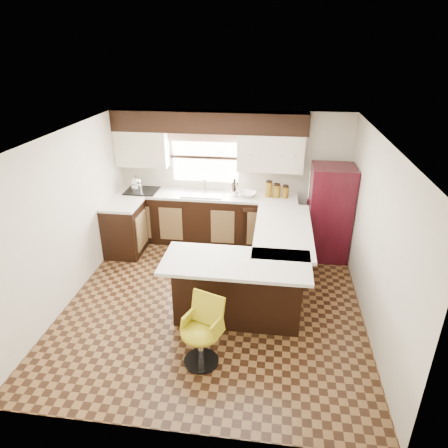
# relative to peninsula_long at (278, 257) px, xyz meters

# --- Properties ---
(floor) EXTENTS (4.40, 4.40, 0.00)m
(floor) POSITION_rel_peninsula_long_xyz_m (-0.90, -0.62, -0.45)
(floor) COLOR #49301A
(floor) RESTS_ON ground
(ceiling) EXTENTS (4.40, 4.40, 0.00)m
(ceiling) POSITION_rel_peninsula_long_xyz_m (-0.90, -0.62, 1.95)
(ceiling) COLOR silver
(ceiling) RESTS_ON wall_back
(wall_back) EXTENTS (4.40, 0.00, 4.40)m
(wall_back) POSITION_rel_peninsula_long_xyz_m (-0.90, 1.58, 0.75)
(wall_back) COLOR beige
(wall_back) RESTS_ON floor
(wall_front) EXTENTS (4.40, 0.00, 4.40)m
(wall_front) POSITION_rel_peninsula_long_xyz_m (-0.90, -2.83, 0.75)
(wall_front) COLOR beige
(wall_front) RESTS_ON floor
(wall_left) EXTENTS (0.00, 4.40, 4.40)m
(wall_left) POSITION_rel_peninsula_long_xyz_m (-3.00, -0.62, 0.75)
(wall_left) COLOR beige
(wall_left) RESTS_ON floor
(wall_right) EXTENTS (0.00, 4.40, 4.40)m
(wall_right) POSITION_rel_peninsula_long_xyz_m (1.20, -0.62, 0.75)
(wall_right) COLOR beige
(wall_right) RESTS_ON floor
(base_cab_back) EXTENTS (3.30, 0.60, 0.90)m
(base_cab_back) POSITION_rel_peninsula_long_xyz_m (-1.35, 1.28, 0.00)
(base_cab_back) COLOR black
(base_cab_back) RESTS_ON floor
(base_cab_left) EXTENTS (0.60, 0.70, 0.90)m
(base_cab_left) POSITION_rel_peninsula_long_xyz_m (-2.70, 0.62, 0.00)
(base_cab_left) COLOR black
(base_cab_left) RESTS_ON floor
(counter_back) EXTENTS (3.30, 0.60, 0.04)m
(counter_back) POSITION_rel_peninsula_long_xyz_m (-1.35, 1.28, 0.47)
(counter_back) COLOR silver
(counter_back) RESTS_ON base_cab_back
(counter_left) EXTENTS (0.60, 0.70, 0.04)m
(counter_left) POSITION_rel_peninsula_long_xyz_m (-2.70, 0.62, 0.47)
(counter_left) COLOR silver
(counter_left) RESTS_ON base_cab_left
(soffit) EXTENTS (3.40, 0.35, 0.36)m
(soffit) POSITION_rel_peninsula_long_xyz_m (-1.30, 1.40, 1.77)
(soffit) COLOR black
(soffit) RESTS_ON wall_back
(upper_cab_left) EXTENTS (0.94, 0.35, 0.64)m
(upper_cab_left) POSITION_rel_peninsula_long_xyz_m (-2.52, 1.40, 1.27)
(upper_cab_left) COLOR beige
(upper_cab_left) RESTS_ON wall_back
(upper_cab_right) EXTENTS (1.14, 0.35, 0.64)m
(upper_cab_right) POSITION_rel_peninsula_long_xyz_m (-0.22, 1.40, 1.27)
(upper_cab_right) COLOR beige
(upper_cab_right) RESTS_ON wall_back
(window_pane) EXTENTS (1.20, 0.02, 0.90)m
(window_pane) POSITION_rel_peninsula_long_xyz_m (-1.40, 1.56, 1.10)
(window_pane) COLOR white
(window_pane) RESTS_ON wall_back
(valance) EXTENTS (1.30, 0.06, 0.18)m
(valance) POSITION_rel_peninsula_long_xyz_m (-1.40, 1.52, 1.49)
(valance) COLOR #D19B93
(valance) RESTS_ON wall_back
(sink) EXTENTS (0.75, 0.45, 0.03)m
(sink) POSITION_rel_peninsula_long_xyz_m (-1.40, 1.25, 0.51)
(sink) COLOR #B2B2B7
(sink) RESTS_ON counter_back
(dishwasher) EXTENTS (0.58, 0.03, 0.78)m
(dishwasher) POSITION_rel_peninsula_long_xyz_m (-0.35, 0.99, -0.02)
(dishwasher) COLOR black
(dishwasher) RESTS_ON floor
(cooktop) EXTENTS (0.58, 0.50, 0.02)m
(cooktop) POSITION_rel_peninsula_long_xyz_m (-2.55, 1.25, 0.51)
(cooktop) COLOR black
(cooktop) RESTS_ON counter_back
(peninsula_long) EXTENTS (0.60, 1.95, 0.90)m
(peninsula_long) POSITION_rel_peninsula_long_xyz_m (0.00, 0.00, 0.00)
(peninsula_long) COLOR black
(peninsula_long) RESTS_ON floor
(peninsula_return) EXTENTS (1.65, 0.60, 0.90)m
(peninsula_return) POSITION_rel_peninsula_long_xyz_m (-0.53, -0.97, 0.00)
(peninsula_return) COLOR black
(peninsula_return) RESTS_ON floor
(counter_pen_long) EXTENTS (0.84, 1.95, 0.04)m
(counter_pen_long) POSITION_rel_peninsula_long_xyz_m (0.05, 0.00, 0.47)
(counter_pen_long) COLOR silver
(counter_pen_long) RESTS_ON peninsula_long
(counter_pen_return) EXTENTS (1.89, 0.84, 0.04)m
(counter_pen_return) POSITION_rel_peninsula_long_xyz_m (-0.55, -1.06, 0.47)
(counter_pen_return) COLOR silver
(counter_pen_return) RESTS_ON peninsula_return
(refrigerator) EXTENTS (0.70, 0.67, 1.64)m
(refrigerator) POSITION_rel_peninsula_long_xyz_m (0.83, 1.00, 0.37)
(refrigerator) COLOR #350812
(refrigerator) RESTS_ON floor
(bar_chair) EXTENTS (0.58, 0.58, 0.85)m
(bar_chair) POSITION_rel_peninsula_long_xyz_m (-0.86, -1.87, -0.02)
(bar_chair) COLOR gold
(bar_chair) RESTS_ON floor
(kettle) EXTENTS (0.20, 0.20, 0.28)m
(kettle) POSITION_rel_peninsula_long_xyz_m (-2.64, 1.26, 0.66)
(kettle) COLOR silver
(kettle) RESTS_ON cooktop
(percolator) EXTENTS (0.14, 0.14, 0.27)m
(percolator) POSITION_rel_peninsula_long_xyz_m (-0.83, 1.28, 0.63)
(percolator) COLOR silver
(percolator) RESTS_ON counter_back
(mixing_bowl) EXTENTS (0.35, 0.35, 0.08)m
(mixing_bowl) POSITION_rel_peninsula_long_xyz_m (-0.59, 1.28, 0.53)
(mixing_bowl) COLOR white
(mixing_bowl) RESTS_ON counter_back
(canister_large) EXTENTS (0.12, 0.12, 0.27)m
(canister_large) POSITION_rel_peninsula_long_xyz_m (-0.22, 1.30, 0.63)
(canister_large) COLOR brown
(canister_large) RESTS_ON counter_back
(canister_med) EXTENTS (0.13, 0.13, 0.22)m
(canister_med) POSITION_rel_peninsula_long_xyz_m (-0.08, 1.30, 0.61)
(canister_med) COLOR brown
(canister_med) RESTS_ON counter_back
(canister_small) EXTENTS (0.12, 0.12, 0.20)m
(canister_small) POSITION_rel_peninsula_long_xyz_m (0.07, 1.30, 0.59)
(canister_small) COLOR brown
(canister_small) RESTS_ON counter_back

